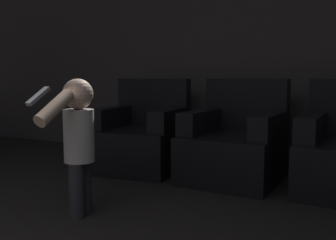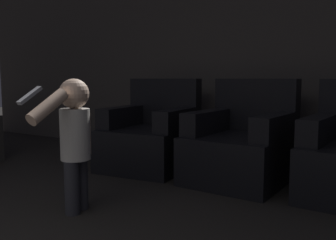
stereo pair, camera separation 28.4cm
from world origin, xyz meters
TOP-DOWN VIEW (x-y plane):
  - wall_back at (0.00, 4.50)m, footprint 8.40×0.05m
  - armchair_left at (-0.61, 3.68)m, footprint 0.86×0.96m
  - armchair_middle at (0.35, 3.68)m, footprint 0.82×0.93m
  - person_toddler at (-0.32, 2.34)m, footprint 0.20×0.61m

SIDE VIEW (x-z plane):
  - armchair_left at x=-0.61m, z-range -0.14..0.76m
  - armchair_middle at x=0.35m, z-range -0.14..0.76m
  - person_toddler at x=-0.32m, z-range 0.08..0.98m
  - wall_back at x=0.00m, z-range 0.00..2.60m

